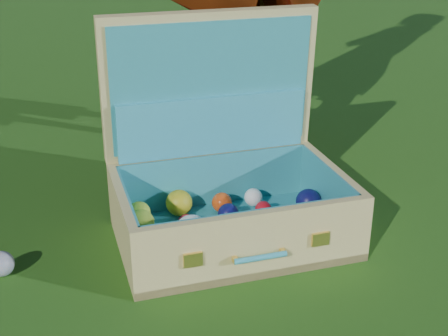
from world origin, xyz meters
TOP-DOWN VIEW (x-y plane):
  - ground at (0.00, 0.00)m, footprint 60.00×60.00m
  - stray_ball at (-0.68, -0.10)m, footprint 0.07×0.07m
  - suitcase at (-0.02, -0.02)m, footprint 0.69×0.53m

SIDE VIEW (x-z plane):
  - ground at x=0.00m, z-range 0.00..0.00m
  - stray_ball at x=-0.68m, z-range 0.00..0.07m
  - suitcase at x=-0.02m, z-range -0.14..0.52m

